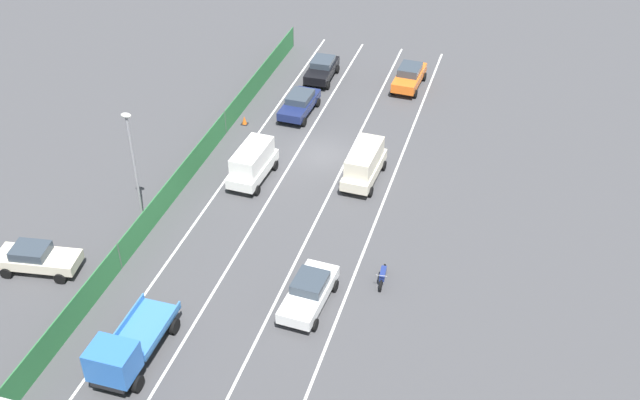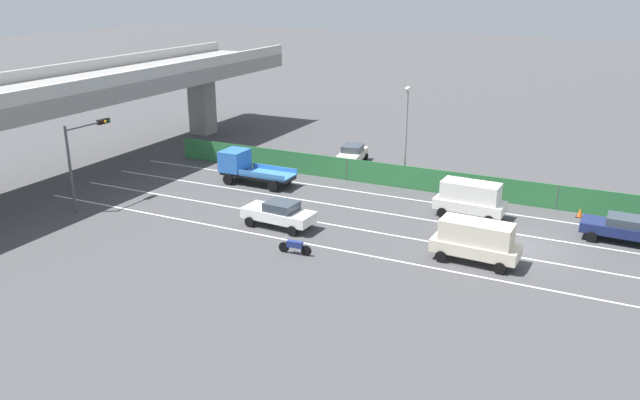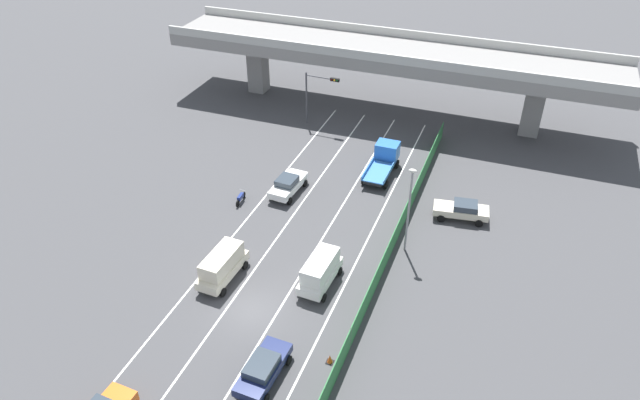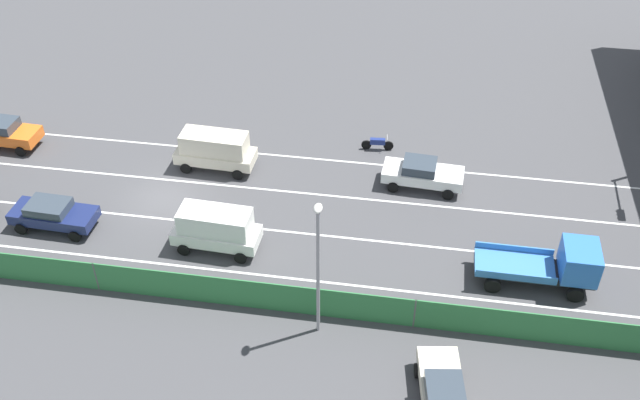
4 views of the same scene
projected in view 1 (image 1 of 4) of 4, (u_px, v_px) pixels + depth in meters
ground_plane at (322, 155)px, 52.46m from camera, size 300.00×300.00×0.00m
lane_line_left_edge at (373, 227)px, 46.01m from camera, size 0.14×49.50×0.01m
lane_line_mid_left at (318, 217)px, 46.80m from camera, size 0.14×49.50×0.01m
lane_line_mid_right at (264, 207)px, 47.59m from camera, size 0.14×49.50×0.01m
lane_line_right_edge at (212, 198)px, 48.37m from camera, size 0.14×49.50×0.01m
green_fence at (179, 181)px, 48.38m from camera, size 0.10×45.60×1.72m
car_sedan_black at (322, 69)px, 61.04m from camera, size 2.07×4.29×1.60m
car_sedan_white at (309, 292)px, 40.10m from camera, size 2.25×4.63×1.64m
car_van_cream at (364, 163)px, 49.27m from camera, size 2.16×4.71×2.30m
car_taxi_orange at (409, 76)px, 59.91m from camera, size 2.14×4.53×1.75m
car_van_white at (252, 162)px, 49.34m from camera, size 2.19×4.50×2.32m
car_sedan_navy at (299, 103)px, 56.54m from camera, size 2.15×4.54×1.55m
flatbed_truck_blue at (124, 352)px, 36.22m from camera, size 2.37×5.67×2.40m
motorcycle at (383, 275)px, 41.80m from camera, size 0.60×1.95×0.93m
parked_sedan_cream at (37, 258)px, 42.35m from camera, size 4.70×2.46×1.58m
street_lamp at (133, 158)px, 43.94m from camera, size 0.60×0.36×7.29m
traffic_cone at (244, 120)px, 55.65m from camera, size 0.47×0.47×0.64m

